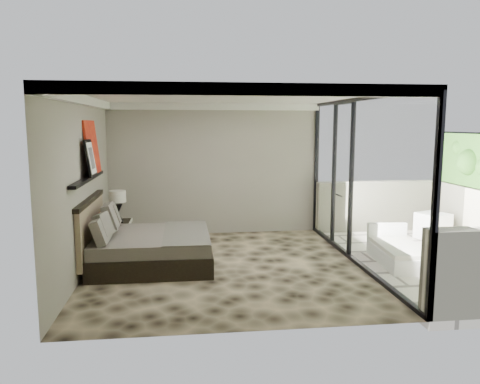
{
  "coord_description": "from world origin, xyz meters",
  "views": [
    {
      "loc": [
        -0.67,
        -7.53,
        2.35
      ],
      "look_at": [
        0.3,
        0.4,
        1.2
      ],
      "focal_mm": 35.0,
      "sensor_mm": 36.0,
      "label": 1
    }
  ],
  "objects": [
    {
      "name": "left_wall",
      "position": [
        -2.24,
        0.0,
        1.4
      ],
      "size": [
        0.02,
        5.0,
        2.8
      ],
      "primitive_type": "cube",
      "color": "gray",
      "rests_on": "floor"
    },
    {
      "name": "picture_ledge",
      "position": [
        -2.18,
        0.1,
        1.5
      ],
      "size": [
        0.12,
        2.2,
        0.05
      ],
      "primitive_type": "cube",
      "color": "black",
      "rests_on": "left_wall"
    },
    {
      "name": "ceiling",
      "position": [
        0.0,
        0.0,
        2.79
      ],
      "size": [
        4.5,
        5.0,
        0.02
      ],
      "primitive_type": "cube",
      "color": "silver",
      "rests_on": "back_wall"
    },
    {
      "name": "bed",
      "position": [
        -1.31,
        0.26,
        0.33
      ],
      "size": [
        2.01,
        1.95,
        1.11
      ],
      "color": "black",
      "rests_on": "floor"
    },
    {
      "name": "framed_print",
      "position": [
        -2.14,
        0.17,
        1.82
      ],
      "size": [
        0.11,
        0.5,
        0.6
      ],
      "primitive_type": "cube",
      "rotation": [
        0.0,
        -0.14,
        0.0
      ],
      "color": "black",
      "rests_on": "picture_ledge"
    },
    {
      "name": "glass_wall",
      "position": [
        2.25,
        0.0,
        1.4
      ],
      "size": [
        0.08,
        5.0,
        2.8
      ],
      "primitive_type": "cube",
      "color": "white",
      "rests_on": "floor"
    },
    {
      "name": "table_lamp",
      "position": [
        -1.93,
        1.5,
        0.9
      ],
      "size": [
        0.32,
        0.32,
        0.59
      ],
      "color": "black",
      "rests_on": "nightstand"
    },
    {
      "name": "nightstand",
      "position": [
        -1.98,
        1.48,
        0.29
      ],
      "size": [
        0.66,
        0.66,
        0.58
      ],
      "primitive_type": "cube",
      "rotation": [
        0.0,
        0.0,
        0.15
      ],
      "color": "black",
      "rests_on": "floor"
    },
    {
      "name": "lounger",
      "position": [
        2.99,
        -0.12,
        0.17
      ],
      "size": [
        0.83,
        1.49,
        0.56
      ],
      "rotation": [
        0.0,
        0.0,
        -0.08
      ],
      "color": "silver",
      "rests_on": "terrace_slab"
    },
    {
      "name": "floor",
      "position": [
        0.0,
        0.0,
        0.0
      ],
      "size": [
        5.0,
        5.0,
        0.0
      ],
      "primitive_type": "plane",
      "color": "black",
      "rests_on": "ground"
    },
    {
      "name": "abstract_canvas",
      "position": [
        -2.19,
        0.63,
        1.97
      ],
      "size": [
        0.13,
        0.9,
        0.9
      ],
      "primitive_type": "cube",
      "rotation": [
        0.0,
        -0.1,
        0.0
      ],
      "color": "red",
      "rests_on": "picture_ledge"
    },
    {
      "name": "ottoman",
      "position": [
        4.45,
        1.4,
        0.27
      ],
      "size": [
        0.69,
        0.69,
        0.54
      ],
      "primitive_type": "cube",
      "rotation": [
        0.0,
        0.0,
        0.33
      ],
      "color": "white",
      "rests_on": "terrace_slab"
    },
    {
      "name": "back_wall",
      "position": [
        0.0,
        2.49,
        1.4
      ],
      "size": [
        4.5,
        0.02,
        2.8
      ],
      "primitive_type": "cube",
      "color": "gray",
      "rests_on": "floor"
    },
    {
      "name": "terrace_slab",
      "position": [
        3.75,
        0.0,
        -0.06
      ],
      "size": [
        3.0,
        5.0,
        0.12
      ],
      "primitive_type": "cube",
      "color": "beige",
      "rests_on": "ground"
    }
  ]
}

